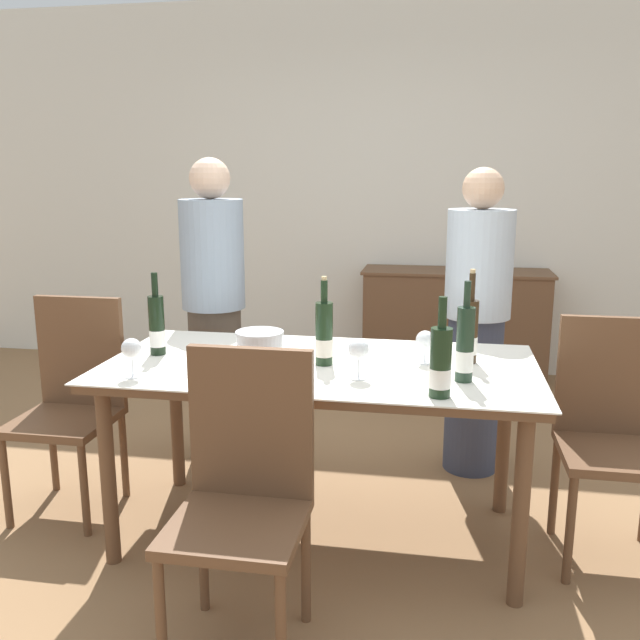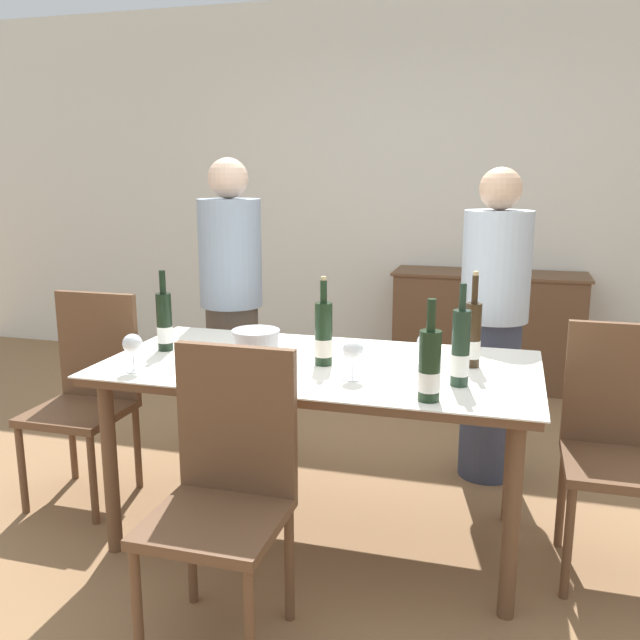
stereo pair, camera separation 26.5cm
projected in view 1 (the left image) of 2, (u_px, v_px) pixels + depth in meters
The scene contains 18 objects.
ground_plane at pixel (320, 534), 2.93m from camera, with size 12.00×12.00×0.00m, color olive.
back_wall at pixel (381, 190), 5.21m from camera, with size 8.00×0.10×2.80m.
sideboard_cabinet at pixel (454, 325), 5.04m from camera, with size 1.36×0.46×0.83m.
dining_table at pixel (320, 381), 2.78m from camera, with size 1.75×0.89×0.77m.
ice_bucket at pixel (260, 352), 2.57m from camera, with size 0.18×0.18×0.17m.
wine_bottle_0 at pixel (157, 326), 2.87m from camera, with size 0.07×0.07×0.35m.
wine_bottle_1 at pixel (324, 335), 2.72m from camera, with size 0.07×0.07×0.36m.
wine_bottle_2 at pixel (440, 363), 2.33m from camera, with size 0.08×0.08×0.35m.
wine_bottle_3 at pixel (470, 332), 2.75m from camera, with size 0.06×0.06×0.39m.
wine_bottle_4 at pixel (465, 346), 2.50m from camera, with size 0.07×0.07×0.38m.
wine_glass_0 at pixel (132, 350), 2.55m from camera, with size 0.08×0.08×0.15m.
wine_glass_1 at pixel (425, 341), 2.74m from camera, with size 0.08×0.08×0.14m.
wine_glass_2 at pixel (359, 351), 2.54m from camera, with size 0.08×0.08×0.15m.
chair_left_end at pixel (73, 392), 3.10m from camera, with size 0.42×0.42×0.97m.
chair_right_end at pixel (613, 424), 2.70m from camera, with size 0.42×0.42×0.97m.
chair_near_front at pixel (244, 483), 2.19m from camera, with size 0.42×0.42×0.98m.
person_host at pixel (214, 313), 3.58m from camera, with size 0.33×0.33×1.61m.
person_guest_left at pixel (476, 324), 3.43m from camera, with size 0.33×0.33×1.56m.
Camera 1 is at (0.47, -2.62, 1.53)m, focal length 38.00 mm.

